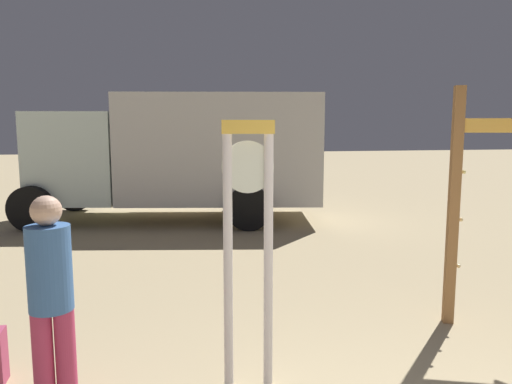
# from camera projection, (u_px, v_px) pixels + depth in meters

# --- Properties ---
(standing_clock) EXTENTS (0.39, 0.14, 2.07)m
(standing_clock) POSITION_uv_depth(u_px,v_px,m) (248.00, 230.00, 3.55)
(standing_clock) COLOR silver
(standing_clock) RESTS_ON ground_plane
(arrow_sign) EXTENTS (0.93, 0.50, 2.42)m
(arrow_sign) POSITION_uv_depth(u_px,v_px,m) (486.00, 172.00, 4.72)
(arrow_sign) COLOR #A06D3E
(arrow_sign) RESTS_ON ground_plane
(person_near_clock) EXTENTS (0.30, 0.30, 1.56)m
(person_near_clock) POSITION_uv_depth(u_px,v_px,m) (51.00, 294.00, 3.29)
(person_near_clock) COLOR #C2385E
(person_near_clock) RESTS_ON ground_plane
(box_truck_near) EXTENTS (6.60, 3.68, 2.72)m
(box_truck_near) POSITION_uv_depth(u_px,v_px,m) (185.00, 152.00, 10.48)
(box_truck_near) COLOR silver
(box_truck_near) RESTS_ON ground_plane
(box_truck_far) EXTENTS (7.73, 4.56, 2.97)m
(box_truck_far) POSITION_uv_depth(u_px,v_px,m) (164.00, 138.00, 20.64)
(box_truck_far) COLOR silver
(box_truck_far) RESTS_ON ground_plane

